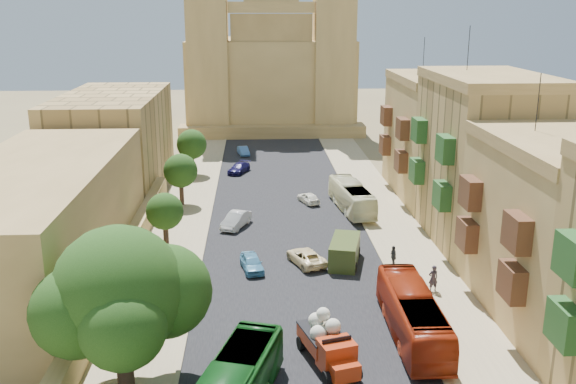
{
  "coord_description": "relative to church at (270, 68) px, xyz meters",
  "views": [
    {
      "loc": [
        -2.75,
        -25.31,
        18.73
      ],
      "look_at": [
        0.0,
        26.0,
        4.0
      ],
      "focal_mm": 40.0,
      "sensor_mm": 36.0,
      "label": 1
    }
  ],
  "objects": [
    {
      "name": "street_tree_d",
      "position": [
        -10.0,
        -30.61,
        -5.93
      ],
      "size": [
        3.48,
        3.48,
        5.35
      ],
      "color": "#36251B",
      "rests_on": "ground"
    },
    {
      "name": "west_wall",
      "position": [
        -12.5,
        -58.61,
        -8.62
      ],
      "size": [
        1.0,
        40.0,
        1.8
      ],
      "primitive_type": "cube",
      "color": "#AA884D",
      "rests_on": "ground"
    },
    {
      "name": "road_surface",
      "position": [
        0.0,
        -48.61,
        -9.51
      ],
      "size": [
        14.0,
        140.0,
        0.01
      ],
      "primitive_type": "cube",
      "color": "black",
      "rests_on": "ground"
    },
    {
      "name": "street_tree_c",
      "position": [
        -10.0,
        -42.61,
        -6.08
      ],
      "size": [
        3.34,
        3.34,
        5.13
      ],
      "color": "#36251B",
      "rests_on": "ground"
    },
    {
      "name": "car_cream",
      "position": [
        1.04,
        -58.63,
        -8.94
      ],
      "size": [
        3.26,
        4.56,
        1.15
      ],
      "primitive_type": "imported",
      "rotation": [
        0.0,
        0.0,
        3.5
      ],
      "color": "#FFE6AC",
      "rests_on": "ground"
    },
    {
      "name": "kerb_east",
      "position": [
        7.0,
        -48.61,
        -9.46
      ],
      "size": [
        0.25,
        140.0,
        0.12
      ],
      "primitive_type": "cube",
      "color": "tan",
      "rests_on": "ground"
    },
    {
      "name": "street_tree_b",
      "position": [
        -10.0,
        -54.61,
        -6.43
      ],
      "size": [
        3.01,
        3.01,
        4.62
      ],
      "color": "#36251B",
      "rests_on": "ground"
    },
    {
      "name": "car_dkblue",
      "position": [
        -4.6,
        -30.14,
        -8.94
      ],
      "size": [
        3.02,
        4.3,
        1.16
      ],
      "primitive_type": "imported",
      "rotation": [
        0.0,
        0.0,
        -0.39
      ],
      "color": "#110E43",
      "rests_on": "ground"
    },
    {
      "name": "olive_pickup",
      "position": [
        4.0,
        -58.61,
        -8.59
      ],
      "size": [
        3.01,
        4.9,
        1.89
      ],
      "color": "#38471A",
      "rests_on": "ground"
    },
    {
      "name": "car_white_b",
      "position": [
        2.58,
        -42.79,
        -8.96
      ],
      "size": [
        2.34,
        3.49,
        1.1
      ],
      "primitive_type": "imported",
      "rotation": [
        0.0,
        0.0,
        3.49
      ],
      "color": "white",
      "rests_on": "ground"
    },
    {
      "name": "townhouse_d",
      "position": [
        15.95,
        -39.61,
        -3.36
      ],
      "size": [
        9.0,
        14.0,
        15.9
      ],
      "color": "#AA884D",
      "rests_on": "ground"
    },
    {
      "name": "bus_red_east",
      "position": [
        6.39,
        -70.23,
        -8.08
      ],
      "size": [
        2.51,
        10.35,
        2.88
      ],
      "primitive_type": "imported",
      "rotation": [
        0.0,
        0.0,
        3.13
      ],
      "color": "#A52A0F",
      "rests_on": "ground"
    },
    {
      "name": "ficus_tree",
      "position": [
        -9.42,
        -74.61,
        -4.39
      ],
      "size": [
        8.67,
        7.98,
        8.67
      ],
      "color": "#36251B",
      "rests_on": "ground"
    },
    {
      "name": "townhouse_c",
      "position": [
        15.95,
        -53.61,
        -2.61
      ],
      "size": [
        9.0,
        14.0,
        17.4
      ],
      "color": "tan",
      "rests_on": "ground"
    },
    {
      "name": "townhouse_b",
      "position": [
        15.95,
        -67.61,
        -3.86
      ],
      "size": [
        9.0,
        14.0,
        14.9
      ],
      "color": "#AA884D",
      "rests_on": "ground"
    },
    {
      "name": "car_blue_a",
      "position": [
        -3.07,
        -59.63,
        -8.91
      ],
      "size": [
        2.05,
        3.74,
        1.21
      ],
      "primitive_type": "imported",
      "rotation": [
        0.0,
        0.0,
        0.19
      ],
      "color": "#4F95BB",
      "rests_on": "ground"
    },
    {
      "name": "car_white_a",
      "position": [
        -4.47,
        -49.78,
        -8.84
      ],
      "size": [
        2.86,
        4.32,
        1.35
      ],
      "primitive_type": "imported",
      "rotation": [
        0.0,
        0.0,
        -0.39
      ],
      "color": "beige",
      "rests_on": "ground"
    },
    {
      "name": "sidewalk_west",
      "position": [
        -9.5,
        -48.61,
        -9.51
      ],
      "size": [
        5.0,
        140.0,
        0.01
      ],
      "primitive_type": "cube",
      "color": "tan",
      "rests_on": "ground"
    },
    {
      "name": "sidewalk_east",
      "position": [
        9.5,
        -48.61,
        -9.51
      ],
      "size": [
        5.0,
        140.0,
        0.01
      ],
      "primitive_type": "cube",
      "color": "tan",
      "rests_on": "ground"
    },
    {
      "name": "west_building_mid",
      "position": [
        -18.0,
        -34.61,
        -4.52
      ],
      "size": [
        10.0,
        22.0,
        10.0
      ],
      "primitive_type": "cube",
      "color": "tan",
      "rests_on": "ground"
    },
    {
      "name": "pedestrian_a",
      "position": [
        9.36,
        -63.95,
        -8.57
      ],
      "size": [
        0.76,
        0.57,
        1.89
      ],
      "primitive_type": "imported",
      "rotation": [
        0.0,
        0.0,
        3.33
      ],
      "color": "#29232B",
      "rests_on": "ground"
    },
    {
      "name": "kerb_west",
      "position": [
        -7.0,
        -48.61,
        -9.46
      ],
      "size": [
        0.25,
        140.0,
        0.12
      ],
      "primitive_type": "cube",
      "color": "tan",
      "rests_on": "ground"
    },
    {
      "name": "car_blue_b",
      "position": [
        -4.21,
        -20.54,
        -8.95
      ],
      "size": [
        1.82,
        3.57,
        1.12
      ],
      "primitive_type": "imported",
      "rotation": [
        0.0,
        0.0,
        0.19
      ],
      "color": "#4D7FBF",
      "rests_on": "ground"
    },
    {
      "name": "street_tree_a",
      "position": [
        -10.0,
        -66.61,
        -6.25
      ],
      "size": [
        3.17,
        3.17,
        4.88
      ],
      "color": "#36251B",
      "rests_on": "ground"
    },
    {
      "name": "bus_cream_east",
      "position": [
        6.5,
        -45.43,
        -8.17
      ],
      "size": [
        3.42,
        9.84,
        2.68
      ],
      "primitive_type": "imported",
      "rotation": [
        0.0,
        0.0,
        3.26
      ],
      "color": "#F1EDBA",
      "rests_on": "ground"
    },
    {
      "name": "west_building_low",
      "position": [
        -18.0,
        -60.61,
        -5.32
      ],
      "size": [
        10.0,
        28.0,
        8.4
      ],
      "primitive_type": "cube",
      "color": "olive",
      "rests_on": "ground"
    },
    {
      "name": "church",
      "position": [
        0.0,
        0.0,
        0.0
      ],
      "size": [
        28.0,
        22.5,
        36.3
      ],
      "color": "#AA884D",
      "rests_on": "ground"
    },
    {
      "name": "pedestrian_c",
      "position": [
        7.54,
        -59.56,
        -8.67
      ],
      "size": [
        0.56,
        1.04,
        1.69
      ],
      "primitive_type": "imported",
      "rotation": [
        0.0,
        0.0,
        4.86
      ],
      "color": "#333435",
      "rests_on": "ground"
    },
    {
      "name": "red_truck",
      "position": [
        1.09,
        -72.93,
        -8.2
      ],
      "size": [
        3.23,
        5.41,
        2.99
      ],
      "color": "#B12D0D",
      "rests_on": "ground"
    }
  ]
}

